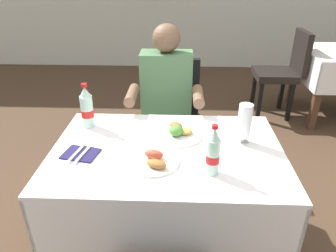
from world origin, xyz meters
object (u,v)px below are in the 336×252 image
at_px(beer_glass_left, 244,123).
at_px(chair_far_diner_seat, 172,117).
at_px(main_dining_table, 167,176).
at_px(plate_far_diner, 178,133).
at_px(cola_bottle_primary, 87,108).
at_px(cola_bottle_secondary, 213,153).
at_px(seated_diner_far, 166,104).
at_px(plate_near_camera, 154,161).
at_px(background_chair_left, 284,69).
at_px(napkin_cutlery_set, 81,153).

bearing_deg(beer_glass_left, chair_far_diner_seat, 119.02).
distance_m(main_dining_table, beer_glass_left, 0.50).
distance_m(plate_far_diner, cola_bottle_primary, 0.54).
bearing_deg(cola_bottle_secondary, seated_diner_far, 105.62).
bearing_deg(plate_near_camera, cola_bottle_primary, 138.03).
relative_size(cola_bottle_primary, background_chair_left, 0.27).
bearing_deg(beer_glass_left, cola_bottle_secondary, -123.16).
xyz_separation_m(chair_far_diner_seat, beer_glass_left, (0.40, -0.72, 0.32)).
bearing_deg(seated_diner_far, background_chair_left, 48.27).
xyz_separation_m(main_dining_table, background_chair_left, (1.22, 2.09, -0.03)).
bearing_deg(seated_diner_far, cola_bottle_secondary, -74.38).
relative_size(main_dining_table, beer_glass_left, 5.43).
bearing_deg(main_dining_table, napkin_cutlery_set, -170.45).
xyz_separation_m(plate_far_diner, cola_bottle_primary, (-0.52, 0.10, 0.09)).
bearing_deg(beer_glass_left, plate_far_diner, 170.82).
relative_size(plate_far_diner, background_chair_left, 0.26).
xyz_separation_m(cola_bottle_primary, background_chair_left, (1.68, 1.86, -0.32)).
bearing_deg(plate_near_camera, cola_bottle_secondary, -13.60).
height_order(beer_glass_left, cola_bottle_primary, cola_bottle_primary).
xyz_separation_m(plate_far_diner, background_chair_left, (1.16, 1.96, -0.22)).
bearing_deg(seated_diner_far, napkin_cutlery_set, -117.31).
bearing_deg(beer_glass_left, cola_bottle_primary, 170.09).
relative_size(seated_diner_far, plate_near_camera, 5.05).
relative_size(chair_far_diner_seat, napkin_cutlery_set, 4.94).
distance_m(seated_diner_far, cola_bottle_primary, 0.65).
bearing_deg(napkin_cutlery_set, chair_far_diner_seat, 63.69).
height_order(main_dining_table, cola_bottle_secondary, cola_bottle_secondary).
bearing_deg(seated_diner_far, beer_glass_left, -54.41).
relative_size(main_dining_table, napkin_cutlery_set, 6.06).
height_order(main_dining_table, plate_near_camera, plate_near_camera).
xyz_separation_m(seated_diner_far, cola_bottle_secondary, (0.25, -0.89, 0.15)).
xyz_separation_m(plate_near_camera, napkin_cutlery_set, (-0.37, 0.06, -0.01)).
distance_m(chair_far_diner_seat, napkin_cutlery_set, 0.99).
distance_m(seated_diner_far, plate_near_camera, 0.83).
bearing_deg(beer_glass_left, main_dining_table, -168.31).
distance_m(chair_far_diner_seat, cola_bottle_secondary, 1.07).
bearing_deg(plate_far_diner, seated_diner_far, 99.60).
distance_m(main_dining_table, cola_bottle_secondary, 0.41).
relative_size(chair_far_diner_seat, cola_bottle_primary, 3.69).
relative_size(cola_bottle_primary, cola_bottle_secondary, 1.07).
height_order(plate_far_diner, cola_bottle_primary, cola_bottle_primary).
bearing_deg(chair_far_diner_seat, seated_diner_far, -108.84).
bearing_deg(background_chair_left, chair_far_diner_seat, -133.17).
bearing_deg(napkin_cutlery_set, background_chair_left, 52.77).
relative_size(main_dining_table, seated_diner_far, 0.94).
bearing_deg(cola_bottle_primary, beer_glass_left, -9.91).
bearing_deg(seated_diner_far, chair_far_diner_seat, 71.16).
bearing_deg(cola_bottle_primary, cola_bottle_secondary, -32.59).
bearing_deg(background_chair_left, plate_far_diner, -120.65).
distance_m(seated_diner_far, cola_bottle_secondary, 0.94).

